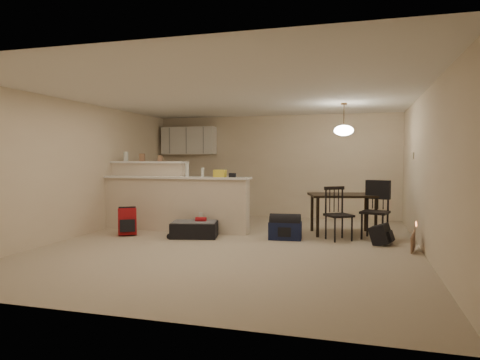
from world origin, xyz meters
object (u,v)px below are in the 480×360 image
(dining_chair_far, at_px, (375,211))
(navy_duffel, at_px, (285,231))
(dining_table, at_px, (343,199))
(suitcase, at_px, (194,230))
(pendant_lamp, at_px, (344,130))
(dining_chair_near, at_px, (339,214))
(black_daypack, at_px, (381,235))
(red_backpack, at_px, (127,222))

(dining_chair_far, distance_m, navy_duffel, 1.66)
(dining_table, distance_m, suitcase, 2.88)
(pendant_lamp, height_order, dining_chair_near, pendant_lamp)
(dining_chair_near, height_order, black_daypack, dining_chair_near)
(dining_chair_far, relative_size, red_backpack, 2.04)
(black_daypack, bearing_deg, dining_table, 56.02)
(dining_chair_far, distance_m, black_daypack, 0.60)
(suitcase, bearing_deg, dining_table, 9.59)
(pendant_lamp, relative_size, dining_chair_far, 0.60)
(dining_table, relative_size, dining_chair_far, 1.36)
(dining_table, distance_m, black_daypack, 1.18)
(dining_table, bearing_deg, suitcase, -172.71)
(dining_chair_near, relative_size, suitcase, 1.14)
(pendant_lamp, relative_size, dining_chair_near, 0.65)
(suitcase, height_order, red_backpack, red_backpack)
(black_daypack, bearing_deg, dining_chair_near, 93.37)
(black_daypack, bearing_deg, dining_chair_far, 27.54)
(black_daypack, bearing_deg, suitcase, 111.66)
(red_backpack, bearing_deg, navy_duffel, -23.19)
(navy_duffel, bearing_deg, black_daypack, -4.44)
(dining_chair_far, distance_m, suitcase, 3.29)
(dining_chair_near, height_order, dining_chair_far, dining_chair_far)
(pendant_lamp, xyz_separation_m, dining_chair_far, (0.58, -0.35, -1.47))
(dining_chair_far, bearing_deg, dining_chair_near, -136.75)
(suitcase, height_order, navy_duffel, navy_duffel)
(dining_chair_far, xyz_separation_m, navy_duffel, (-1.55, -0.48, -0.36))
(red_backpack, height_order, navy_duffel, red_backpack)
(dining_chair_far, height_order, suitcase, dining_chair_far)
(dining_table, height_order, black_daypack, dining_table)
(red_backpack, height_order, black_daypack, red_backpack)
(dining_table, bearing_deg, black_daypack, -66.42)
(navy_duffel, bearing_deg, dining_chair_far, 12.75)
(navy_duffel, bearing_deg, suitcase, -175.85)
(dining_table, height_order, suitcase, dining_table)
(dining_table, xyz_separation_m, suitcase, (-2.61, -1.08, -0.54))
(dining_table, relative_size, pendant_lamp, 2.27)
(suitcase, relative_size, red_backpack, 1.65)
(dining_chair_far, relative_size, black_daypack, 2.76)
(pendant_lamp, distance_m, suitcase, 3.38)
(dining_chair_far, height_order, red_backpack, dining_chair_far)
(dining_chair_far, bearing_deg, navy_duffel, -145.64)
(dining_chair_far, distance_m, red_backpack, 4.58)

